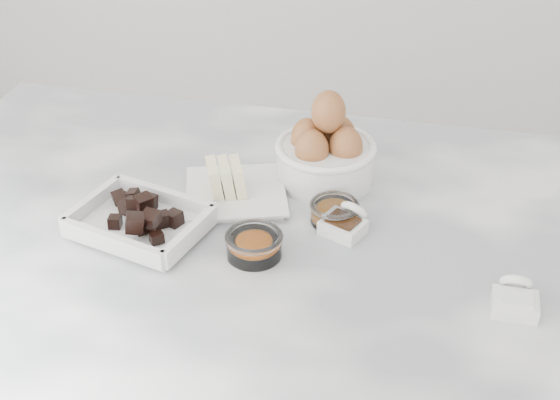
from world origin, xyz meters
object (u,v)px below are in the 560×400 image
(honey_bowl, at_px, (334,212))
(zest_bowl, at_px, (254,244))
(butter_plate, at_px, (234,186))
(vanilla_spoon, at_px, (346,223))
(sugar_ramekin, at_px, (337,162))
(chocolate_dish, at_px, (140,219))
(egg_bowl, at_px, (326,152))
(salt_spoon, at_px, (515,299))

(honey_bowl, relative_size, zest_bowl, 0.91)
(butter_plate, distance_m, vanilla_spoon, 0.19)
(butter_plate, height_order, sugar_ramekin, butter_plate)
(chocolate_dish, distance_m, honey_bowl, 0.29)
(chocolate_dish, xyz_separation_m, egg_bowl, (0.24, 0.20, 0.03))
(egg_bowl, distance_m, honey_bowl, 0.13)
(sugar_ramekin, distance_m, honey_bowl, 0.13)
(sugar_ramekin, bearing_deg, chocolate_dish, -139.23)
(butter_plate, distance_m, zest_bowl, 0.15)
(vanilla_spoon, distance_m, salt_spoon, 0.26)
(honey_bowl, bearing_deg, egg_bowl, 106.45)
(zest_bowl, relative_size, salt_spoon, 1.17)
(egg_bowl, relative_size, honey_bowl, 2.18)
(sugar_ramekin, height_order, honey_bowl, sugar_ramekin)
(sugar_ramekin, xyz_separation_m, egg_bowl, (-0.02, -0.02, 0.03))
(sugar_ramekin, relative_size, vanilla_spoon, 0.87)
(butter_plate, relative_size, vanilla_spoon, 2.24)
(butter_plate, distance_m, egg_bowl, 0.16)
(sugar_ramekin, distance_m, egg_bowl, 0.04)
(chocolate_dish, xyz_separation_m, salt_spoon, (0.53, -0.06, -0.01))
(sugar_ramekin, height_order, zest_bowl, sugar_ramekin)
(chocolate_dish, xyz_separation_m, vanilla_spoon, (0.29, 0.06, -0.01))
(salt_spoon, bearing_deg, vanilla_spoon, 153.05)
(zest_bowl, xyz_separation_m, salt_spoon, (0.35, -0.03, -0.00))
(salt_spoon, bearing_deg, sugar_ramekin, 134.96)
(egg_bowl, relative_size, salt_spoon, 2.31)
(chocolate_dish, bearing_deg, zest_bowl, -6.66)
(chocolate_dish, bearing_deg, vanilla_spoon, 12.44)
(egg_bowl, xyz_separation_m, honey_bowl, (0.03, -0.12, -0.03))
(butter_plate, bearing_deg, salt_spoon, -22.28)
(egg_bowl, relative_size, vanilla_spoon, 1.89)
(zest_bowl, bearing_deg, sugar_ramekin, 72.10)
(egg_bowl, distance_m, salt_spoon, 0.39)
(chocolate_dish, distance_m, sugar_ramekin, 0.34)
(egg_bowl, bearing_deg, sugar_ramekin, 47.82)
(salt_spoon, bearing_deg, zest_bowl, 174.37)
(butter_plate, xyz_separation_m, honey_bowl, (0.16, -0.03, -0.00))
(egg_bowl, xyz_separation_m, zest_bowl, (-0.06, -0.22, -0.03))
(chocolate_dish, height_order, zest_bowl, chocolate_dish)
(sugar_ramekin, relative_size, salt_spoon, 1.06)
(chocolate_dish, height_order, egg_bowl, egg_bowl)
(sugar_ramekin, bearing_deg, vanilla_spoon, -76.06)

